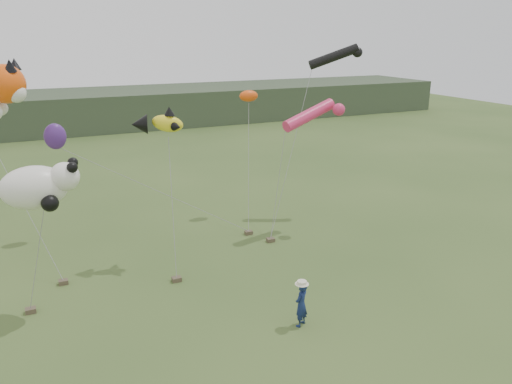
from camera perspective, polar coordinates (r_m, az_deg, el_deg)
ground at (r=20.06m, az=-0.27°, el=-13.45°), size 120.00×120.00×0.00m
headland at (r=61.06m, az=-20.86°, el=8.56°), size 90.00×13.00×4.00m
festival_attendant at (r=18.84m, az=5.19°, el=-12.68°), size 0.76×0.69×1.74m
sandbag_anchors at (r=23.73m, az=-9.92°, el=-8.25°), size 11.94×4.06×0.20m
fish_kite at (r=22.65m, az=-11.21°, el=7.73°), size 2.43×1.58×1.25m
tube_kites at (r=27.57m, az=7.84°, el=11.53°), size 6.07×3.88×4.25m
panda_kite at (r=19.60m, az=-23.53°, el=0.61°), size 2.80×1.81×1.74m
misc_kites at (r=27.30m, az=-15.12°, el=7.67°), size 11.59×1.04×2.53m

